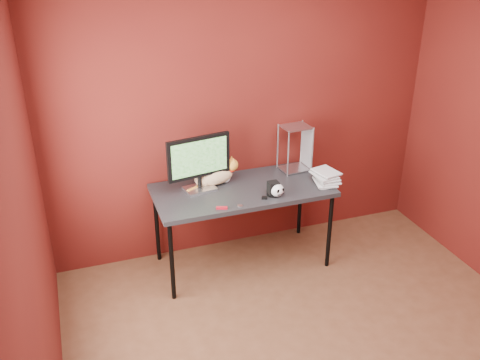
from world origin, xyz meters
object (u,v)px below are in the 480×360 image
object	(u,v)px
cat	(215,176)
book_stack	(320,120)
desk	(242,193)
monitor	(199,161)
skull_mug	(277,190)
speaker	(273,189)

from	to	relation	value
cat	book_stack	xyz separation A→B (m)	(0.83, -0.28, 0.50)
desk	cat	world-z (taller)	cat
monitor	book_stack	bearing A→B (deg)	-21.81
monitor	cat	xyz separation A→B (m)	(0.15, 0.06, -0.19)
desk	skull_mug	bearing A→B (deg)	-46.65
skull_mug	book_stack	size ratio (longest dim) A/B	0.10
monitor	skull_mug	distance (m)	0.69
cat	speaker	world-z (taller)	cat
desk	speaker	distance (m)	0.30
cat	speaker	xyz separation A→B (m)	(0.39, -0.36, -0.02)
skull_mug	book_stack	xyz separation A→B (m)	(0.41, 0.11, 0.52)
skull_mug	speaker	xyz separation A→B (m)	(-0.02, 0.03, -0.00)
desk	book_stack	size ratio (longest dim) A/B	1.29
monitor	book_stack	world-z (taller)	book_stack
monitor	speaker	distance (m)	0.65
desk	book_stack	distance (m)	0.90
monitor	cat	world-z (taller)	monitor
desk	speaker	bearing A→B (deg)	-45.79
desk	speaker	world-z (taller)	speaker
desk	speaker	size ratio (longest dim) A/B	12.43
skull_mug	speaker	distance (m)	0.04
skull_mug	book_stack	distance (m)	0.67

